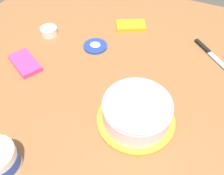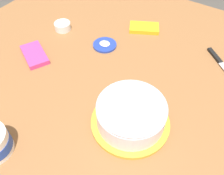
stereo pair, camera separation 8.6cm
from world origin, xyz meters
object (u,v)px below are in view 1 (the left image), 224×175
at_px(candy_box_upper, 25,63).
at_px(spreading_knife, 209,53).
at_px(frosting_tub_lid, 95,46).
at_px(sprinkle_bowl_blue, 49,31).
at_px(candy_box_lower, 131,26).
at_px(frosted_cake, 137,111).

bearing_deg(candy_box_upper, spreading_knife, -122.72).
relative_size(frosting_tub_lid, candy_box_upper, 0.68).
bearing_deg(sprinkle_bowl_blue, spreading_knife, -166.28).
height_order(sprinkle_bowl_blue, candy_box_lower, sprinkle_bowl_blue).
height_order(sprinkle_bowl_blue, candy_box_upper, sprinkle_bowl_blue).
bearing_deg(spreading_knife, sprinkle_bowl_blue, 13.72).
distance_m(candy_box_lower, candy_box_upper, 0.52).
xyz_separation_m(frosted_cake, candy_box_lower, (0.22, -0.50, -0.04)).
height_order(candy_box_lower, candy_box_upper, same).
bearing_deg(sprinkle_bowl_blue, candy_box_lower, -146.87).
relative_size(sprinkle_bowl_blue, candy_box_lower, 0.55).
relative_size(frosting_tub_lid, sprinkle_bowl_blue, 1.38).
relative_size(frosted_cake, candy_box_lower, 1.89).
xyz_separation_m(sprinkle_bowl_blue, candy_box_lower, (-0.33, -0.21, -0.01)).
relative_size(spreading_knife, candy_box_upper, 1.21).
bearing_deg(candy_box_lower, frosting_tub_lid, 39.48).
xyz_separation_m(frosted_cake, sprinkle_bowl_blue, (0.54, -0.28, -0.03)).
distance_m(frosting_tub_lid, candy_box_lower, 0.23).
bearing_deg(spreading_knife, frosted_cake, 70.07).
xyz_separation_m(frosted_cake, spreading_knife, (-0.17, -0.46, -0.05)).
xyz_separation_m(spreading_knife, candy_box_upper, (0.68, 0.39, 0.00)).
relative_size(frosting_tub_lid, spreading_knife, 0.56).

